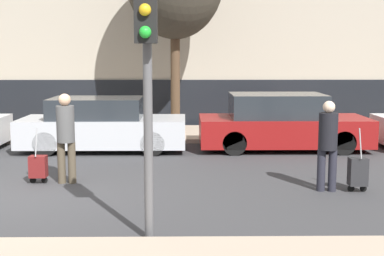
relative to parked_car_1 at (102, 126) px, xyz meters
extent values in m
plane|color=#38383A|center=(-0.76, -4.50, -0.64)|extent=(80.00, 80.00, 0.00)
cube|color=tan|center=(-0.76, 2.50, -0.58)|extent=(28.00, 3.00, 0.12)
cube|color=black|center=(-0.76, 4.68, 0.16)|extent=(27.44, 0.06, 1.60)
cube|color=#B7BABF|center=(0.04, 0.00, -0.15)|extent=(4.22, 1.77, 0.70)
cube|color=#23282D|center=(-0.13, 0.00, 0.46)|extent=(2.32, 1.56, 0.52)
cylinder|color=black|center=(1.35, -0.80, -0.34)|extent=(0.60, 0.18, 0.60)
cylinder|color=black|center=(1.35, 0.80, -0.34)|extent=(0.60, 0.18, 0.60)
cylinder|color=black|center=(-1.26, -0.80, -0.34)|extent=(0.60, 0.18, 0.60)
cylinder|color=black|center=(-1.26, 0.80, -0.34)|extent=(0.60, 0.18, 0.60)
cube|color=maroon|center=(4.71, 0.10, -0.15)|extent=(4.35, 1.88, 0.70)
cube|color=#23282D|center=(4.54, 0.10, 0.51)|extent=(2.39, 1.66, 0.61)
cylinder|color=black|center=(6.06, -0.75, -0.34)|extent=(0.60, 0.18, 0.60)
cylinder|color=black|center=(6.06, 0.95, -0.34)|extent=(0.60, 0.18, 0.60)
cylinder|color=black|center=(3.37, -0.75, -0.34)|extent=(0.60, 0.18, 0.60)
cylinder|color=black|center=(3.37, 0.95, -0.34)|extent=(0.60, 0.18, 0.60)
cylinder|color=#4C4233|center=(-0.23, -3.57, -0.24)|extent=(0.15, 0.15, 0.80)
cylinder|color=#4C4233|center=(-0.03, -3.57, -0.24)|extent=(0.15, 0.15, 0.80)
cylinder|color=#4C4C4C|center=(-0.13, -3.57, 0.51)|extent=(0.34, 0.34, 0.70)
sphere|color=tan|center=(-0.13, -3.57, 0.97)|extent=(0.23, 0.23, 0.23)
cube|color=maroon|center=(-0.68, -3.57, -0.31)|extent=(0.32, 0.24, 0.42)
cylinder|color=black|center=(-0.79, -3.57, -0.58)|extent=(0.12, 0.03, 0.12)
cylinder|color=black|center=(-0.57, -3.57, -0.58)|extent=(0.12, 0.03, 0.12)
cylinder|color=gray|center=(-0.68, -3.64, 0.17)|extent=(0.02, 0.19, 0.53)
cylinder|color=#23232D|center=(4.82, -4.25, -0.26)|extent=(0.15, 0.15, 0.76)
cylinder|color=#23232D|center=(4.62, -4.23, -0.26)|extent=(0.15, 0.15, 0.76)
cylinder|color=black|center=(4.72, -4.24, 0.46)|extent=(0.34, 0.34, 0.67)
sphere|color=beige|center=(4.72, -4.24, 0.90)|extent=(0.22, 0.22, 0.22)
cube|color=#262628|center=(5.26, -4.30, -0.27)|extent=(0.32, 0.24, 0.50)
cylinder|color=black|center=(5.15, -4.30, -0.58)|extent=(0.12, 0.03, 0.12)
cylinder|color=black|center=(5.38, -4.30, -0.58)|extent=(0.12, 0.03, 0.12)
cylinder|color=gray|center=(5.26, -4.37, 0.26)|extent=(0.02, 0.19, 0.53)
cylinder|color=#515154|center=(1.66, -6.75, 1.06)|extent=(0.12, 0.12, 3.40)
cube|color=black|center=(1.66, -6.93, 2.36)|extent=(0.28, 0.24, 0.80)
sphere|color=gold|center=(1.66, -7.08, 2.36)|extent=(0.15, 0.15, 0.15)
sphere|color=green|center=(1.66, -7.08, 2.09)|extent=(0.15, 0.15, 0.15)
cylinder|color=#4C3826|center=(1.86, 2.47, 1.10)|extent=(0.28, 0.28, 3.23)
camera|label=1|loc=(2.15, -13.68, 1.83)|focal=50.00mm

